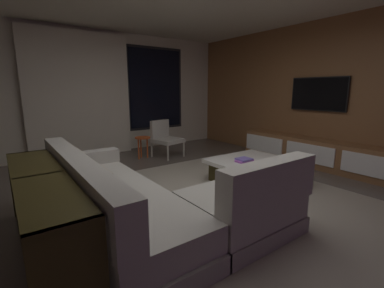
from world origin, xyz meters
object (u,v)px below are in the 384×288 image
Objects in this scene: side_stool at (143,141)px; console_table_behind_couch at (44,211)px; sectional_couch at (148,204)px; accent_chair_near_window at (165,137)px; coffee_table at (254,172)px; book_stack_on_coffee_table at (244,160)px; mounted_tv at (318,94)px; media_console at (318,154)px.

console_table_behind_couch reaches higher than side_stool.
sectional_couch is 3.21× the size of accent_chair_near_window.
side_stool is (1.25, 2.72, 0.08)m from sectional_couch.
accent_chair_near_window is 1.70× the size of side_stool.
accent_chair_near_window is 0.49m from side_stool.
side_stool reaches higher than coffee_table.
book_stack_on_coffee_table is 0.25× the size of mounted_tv.
sectional_couch is at bearing -123.52° from accent_chair_near_window.
side_stool is 3.58m from mounted_tv.
mounted_tv reaches higher than side_stool.
book_stack_on_coffee_table is 0.58× the size of side_stool.
accent_chair_near_window reaches higher than book_stack_on_coffee_table.
side_stool reaches higher than book_stack_on_coffee_table.
sectional_couch is 2.30× the size of mounted_tv.
accent_chair_near_window reaches higher than side_stool.
sectional_couch is at bearing -173.94° from mounted_tv.
coffee_table is 1.07× the size of mounted_tv.
sectional_couch is 1.99m from coffee_table.
media_console is (1.81, -0.16, -0.13)m from book_stack_on_coffee_table.
sectional_couch is 0.81× the size of media_console.
sectional_couch reaches higher than book_stack_on_coffee_table.
console_table_behind_couch is (-2.88, -0.17, 0.23)m from coffee_table.
console_table_behind_couch is (-4.72, -0.27, -0.93)m from mounted_tv.
media_console is at bearing 3.26° from sectional_couch.
mounted_tv is at bearing 3.33° from console_table_behind_couch.
mounted_tv is (1.83, 0.10, 1.16)m from coffee_table.
book_stack_on_coffee_table is 0.09× the size of media_console.
console_table_behind_couch is at bearing 171.94° from sectional_couch.
mounted_tv is at bearing 47.52° from media_console.
console_table_behind_couch is at bearing -129.93° from side_stool.
media_console reaches higher than side_stool.
coffee_table is at bearing 8.64° from sectional_couch.
side_stool is 0.22× the size of console_table_behind_couch.
side_stool is 0.42× the size of mounted_tv.
coffee_table is 2.34m from accent_chair_near_window.
mounted_tv reaches higher than accent_chair_near_window.
book_stack_on_coffee_table is at bearing 174.88° from media_console.
coffee_table is at bearing -23.35° from book_stack_on_coffee_table.
media_console is at bearing -132.48° from mounted_tv.
console_table_behind_couch reaches higher than media_console.
mounted_tv is (2.00, 0.04, 0.96)m from book_stack_on_coffee_table.
book_stack_on_coffee_table is (-0.16, 0.07, 0.20)m from coffee_table.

